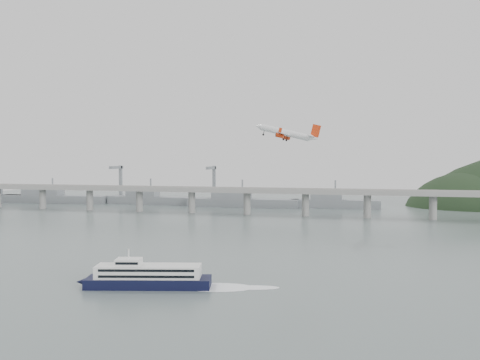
# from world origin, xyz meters

# --- Properties ---
(ground) EXTENTS (900.00, 900.00, 0.00)m
(ground) POSITION_xyz_m (0.00, 0.00, 0.00)
(ground) COLOR slate
(ground) RESTS_ON ground
(bridge) EXTENTS (800.00, 22.00, 23.90)m
(bridge) POSITION_xyz_m (-1.15, 200.00, 17.65)
(bridge) COLOR gray
(bridge) RESTS_ON ground
(distant_fleet) EXTENTS (453.00, 60.90, 40.00)m
(distant_fleet) POSITION_xyz_m (-155.36, 265.08, 6.22)
(distant_fleet) COLOR slate
(distant_fleet) RESTS_ON ground
(ferry) EXTENTS (75.69, 25.91, 14.44)m
(ferry) POSITION_xyz_m (-9.74, -47.35, 3.92)
(ferry) COLOR black
(ferry) RESTS_ON ground
(airliner) EXTENTS (43.41, 39.53, 13.39)m
(airliner) POSITION_xyz_m (20.34, 93.43, 63.92)
(airliner) COLOR white
(airliner) RESTS_ON ground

